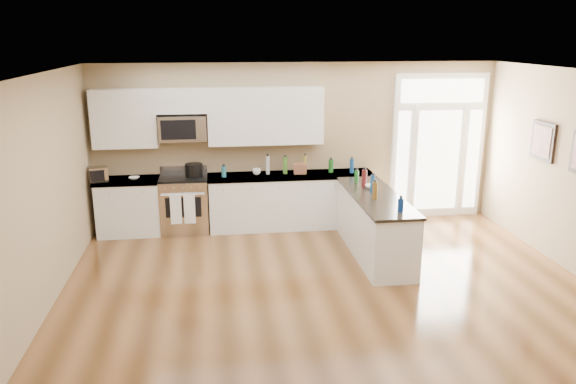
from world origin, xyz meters
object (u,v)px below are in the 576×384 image
at_px(peninsula_cabinet, 375,227).
at_px(stockpot, 194,170).
at_px(toaster_oven, 99,174).
at_px(kitchen_range, 184,204).

distance_m(peninsula_cabinet, stockpot, 3.16).
relative_size(stockpot, toaster_oven, 1.03).
bearing_deg(kitchen_range, toaster_oven, -176.11).
bearing_deg(toaster_oven, stockpot, -8.75).
xyz_separation_m(stockpot, toaster_oven, (-1.52, -0.13, -0.00)).
bearing_deg(peninsula_cabinet, stockpot, 151.43).
distance_m(kitchen_range, toaster_oven, 1.46).
relative_size(peninsula_cabinet, toaster_oven, 8.13).
bearing_deg(stockpot, toaster_oven, -175.30).
xyz_separation_m(peninsula_cabinet, toaster_oven, (-4.24, 1.36, 0.63)).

